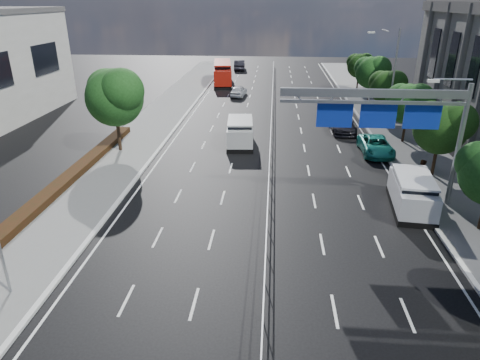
{
  "coord_description": "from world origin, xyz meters",
  "views": [
    {
      "loc": [
        0.14,
        -13.71,
        11.35
      ],
      "look_at": [
        -1.51,
        7.24,
        2.4
      ],
      "focal_mm": 32.0,
      "sensor_mm": 36.0,
      "label": 1
    }
  ],
  "objects_px": {
    "overhead_gantry": "(393,111)",
    "white_minivan": "(240,132)",
    "near_car_dark": "(240,65)",
    "silver_minivan": "(412,193)",
    "parked_car_teal": "(376,146)",
    "pedestrian_b": "(421,174)",
    "red_bus": "(223,72)",
    "near_car_silver": "(238,91)",
    "parked_car_dark": "(342,123)"
  },
  "relations": [
    {
      "from": "red_bus",
      "to": "silver_minivan",
      "type": "xyz_separation_m",
      "value": [
        15.56,
        -39.01,
        -0.58
      ]
    },
    {
      "from": "white_minivan",
      "to": "red_bus",
      "type": "height_order",
      "value": "red_bus"
    },
    {
      "from": "overhead_gantry",
      "to": "near_car_dark",
      "type": "relative_size",
      "value": 2.06
    },
    {
      "from": "silver_minivan",
      "to": "parked_car_teal",
      "type": "distance_m",
      "value": 9.63
    },
    {
      "from": "near_car_silver",
      "to": "silver_minivan",
      "type": "height_order",
      "value": "silver_minivan"
    },
    {
      "from": "silver_minivan",
      "to": "parked_car_dark",
      "type": "height_order",
      "value": "silver_minivan"
    },
    {
      "from": "parked_car_dark",
      "to": "pedestrian_b",
      "type": "bearing_deg",
      "value": -78.9
    },
    {
      "from": "overhead_gantry",
      "to": "silver_minivan",
      "type": "relative_size",
      "value": 2.0
    },
    {
      "from": "parked_car_dark",
      "to": "parked_car_teal",
      "type": "bearing_deg",
      "value": -76.07
    },
    {
      "from": "near_car_dark",
      "to": "near_car_silver",
      "type": "bearing_deg",
      "value": 91.3
    },
    {
      "from": "white_minivan",
      "to": "red_bus",
      "type": "relative_size",
      "value": 0.49
    },
    {
      "from": "near_car_dark",
      "to": "pedestrian_b",
      "type": "relative_size",
      "value": 2.59
    },
    {
      "from": "red_bus",
      "to": "pedestrian_b",
      "type": "distance_m",
      "value": 39.96
    },
    {
      "from": "red_bus",
      "to": "pedestrian_b",
      "type": "bearing_deg",
      "value": -71.96
    },
    {
      "from": "white_minivan",
      "to": "near_car_silver",
      "type": "distance_m",
      "value": 19.18
    },
    {
      "from": "near_car_silver",
      "to": "parked_car_teal",
      "type": "distance_m",
      "value": 24.18
    },
    {
      "from": "pedestrian_b",
      "to": "white_minivan",
      "type": "bearing_deg",
      "value": -8.35
    },
    {
      "from": "white_minivan",
      "to": "near_car_silver",
      "type": "xyz_separation_m",
      "value": [
        -1.7,
        19.1,
        -0.37
      ]
    },
    {
      "from": "parked_car_dark",
      "to": "near_car_silver",
      "type": "bearing_deg",
      "value": 124.32
    },
    {
      "from": "overhead_gantry",
      "to": "silver_minivan",
      "type": "bearing_deg",
      "value": -23.02
    },
    {
      "from": "overhead_gantry",
      "to": "red_bus",
      "type": "distance_m",
      "value": 41.02
    },
    {
      "from": "overhead_gantry",
      "to": "near_car_silver",
      "type": "distance_m",
      "value": 31.98
    },
    {
      "from": "red_bus",
      "to": "pedestrian_b",
      "type": "relative_size",
      "value": 5.42
    },
    {
      "from": "parked_car_teal",
      "to": "pedestrian_b",
      "type": "xyz_separation_m",
      "value": [
        1.3,
        -6.84,
        0.42
      ]
    },
    {
      "from": "near_car_dark",
      "to": "parked_car_dark",
      "type": "relative_size",
      "value": 0.97
    },
    {
      "from": "red_bus",
      "to": "near_car_silver",
      "type": "distance_m",
      "value": 9.27
    },
    {
      "from": "near_car_dark",
      "to": "silver_minivan",
      "type": "relative_size",
      "value": 0.97
    },
    {
      "from": "overhead_gantry",
      "to": "white_minivan",
      "type": "xyz_separation_m",
      "value": [
        -9.29,
        10.52,
        -4.55
      ]
    },
    {
      "from": "white_minivan",
      "to": "red_bus",
      "type": "bearing_deg",
      "value": 95.69
    },
    {
      "from": "near_car_dark",
      "to": "red_bus",
      "type": "bearing_deg",
      "value": 80.65
    },
    {
      "from": "overhead_gantry",
      "to": "near_car_dark",
      "type": "xyz_separation_m",
      "value": [
        -12.56,
        51.05,
        -4.79
      ]
    },
    {
      "from": "parked_car_teal",
      "to": "silver_minivan",
      "type": "bearing_deg",
      "value": -90.36
    },
    {
      "from": "parked_car_teal",
      "to": "parked_car_dark",
      "type": "relative_size",
      "value": 0.95
    },
    {
      "from": "near_car_dark",
      "to": "pedestrian_b",
      "type": "bearing_deg",
      "value": 104.61
    },
    {
      "from": "red_bus",
      "to": "parked_car_dark",
      "type": "distance_m",
      "value": 26.98
    },
    {
      "from": "silver_minivan",
      "to": "parked_car_teal",
      "type": "xyz_separation_m",
      "value": [
        -0.0,
        9.62,
        -0.33
      ]
    },
    {
      "from": "parked_car_dark",
      "to": "near_car_dark",
      "type": "bearing_deg",
      "value": 106.65
    },
    {
      "from": "near_car_silver",
      "to": "overhead_gantry",
      "type": "bearing_deg",
      "value": 117.55
    },
    {
      "from": "red_bus",
      "to": "white_minivan",
      "type": "bearing_deg",
      "value": -87.32
    },
    {
      "from": "parked_car_dark",
      "to": "white_minivan",
      "type": "bearing_deg",
      "value": -155.21
    },
    {
      "from": "silver_minivan",
      "to": "red_bus",
      "type": "bearing_deg",
      "value": 117.89
    },
    {
      "from": "overhead_gantry",
      "to": "parked_car_dark",
      "type": "relative_size",
      "value": 2.0
    },
    {
      "from": "near_car_dark",
      "to": "overhead_gantry",
      "type": "bearing_deg",
      "value": 100.94
    },
    {
      "from": "white_minivan",
      "to": "near_car_silver",
      "type": "bearing_deg",
      "value": 91.18
    },
    {
      "from": "overhead_gantry",
      "to": "silver_minivan",
      "type": "xyz_separation_m",
      "value": [
        1.56,
        -0.66,
        -4.6
      ]
    },
    {
      "from": "red_bus",
      "to": "near_car_silver",
      "type": "bearing_deg",
      "value": -77.9
    },
    {
      "from": "white_minivan",
      "to": "overhead_gantry",
      "type": "bearing_deg",
      "value": -52.45
    },
    {
      "from": "white_minivan",
      "to": "silver_minivan",
      "type": "distance_m",
      "value": 15.58
    },
    {
      "from": "near_car_silver",
      "to": "silver_minivan",
      "type": "relative_size",
      "value": 0.78
    },
    {
      "from": "near_car_dark",
      "to": "parked_car_dark",
      "type": "xyz_separation_m",
      "value": [
        12.32,
        -35.9,
        -0.08
      ]
    }
  ]
}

